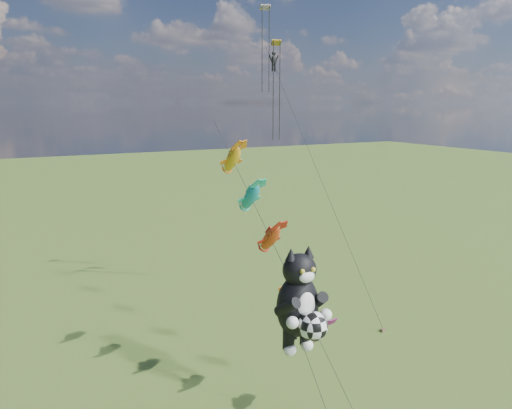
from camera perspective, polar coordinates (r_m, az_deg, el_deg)
name	(u,v)px	position (r m, az deg, el deg)	size (l,w,h in m)	color
cat_kite_rig	(301,302)	(24.96, 5.12, -11.01)	(2.67, 4.21, 10.15)	brown
fish_windsock_rig	(271,239)	(30.20, 1.70, -3.95)	(1.98, 15.90, 15.81)	brown
parafoil_rig	(275,64)	(47.64, 2.24, 15.77)	(2.14, 17.47, 26.03)	brown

